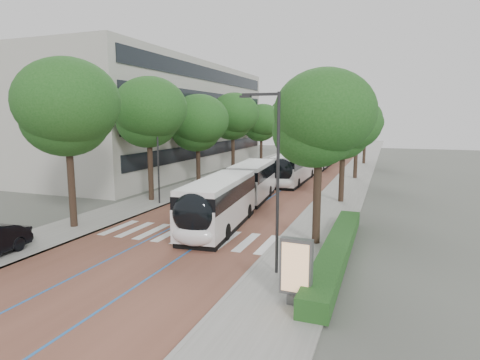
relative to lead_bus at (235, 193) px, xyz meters
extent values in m
plane|color=#51544C|center=(-0.96, -6.97, -1.63)|extent=(160.00, 160.00, 0.00)
cube|color=brown|center=(-0.96, 33.03, -1.62)|extent=(11.00, 140.00, 0.02)
cube|color=gray|center=(-8.46, 33.03, -1.57)|extent=(4.00, 140.00, 0.12)
cube|color=gray|center=(6.54, 33.03, -1.57)|extent=(4.00, 140.00, 0.12)
cube|color=gray|center=(-6.56, 33.03, -1.57)|extent=(0.20, 140.00, 0.14)
cube|color=gray|center=(4.64, 33.03, -1.57)|extent=(0.20, 140.00, 0.14)
cube|color=silver|center=(-5.76, -5.97, -1.60)|extent=(0.55, 3.60, 0.01)
cube|color=silver|center=(-4.51, -5.97, -1.60)|extent=(0.55, 3.60, 0.01)
cube|color=silver|center=(-3.26, -5.97, -1.60)|extent=(0.55, 3.60, 0.01)
cube|color=silver|center=(-2.01, -5.97, -1.60)|extent=(0.55, 3.60, 0.01)
cube|color=silver|center=(-0.76, -5.97, -1.60)|extent=(0.55, 3.60, 0.01)
cube|color=silver|center=(0.49, -5.97, -1.60)|extent=(0.55, 3.60, 0.01)
cube|color=silver|center=(1.74, -5.97, -1.60)|extent=(0.55, 3.60, 0.01)
cube|color=silver|center=(2.99, -5.97, -1.60)|extent=(0.55, 3.60, 0.01)
cube|color=silver|center=(4.24, -5.97, -1.60)|extent=(0.55, 3.60, 0.01)
cube|color=#2260AB|center=(-2.56, 33.03, -1.60)|extent=(0.12, 126.00, 0.01)
cube|color=#2260AB|center=(0.64, 33.03, -1.60)|extent=(0.12, 126.00, 0.01)
cube|color=#B1AEA4|center=(-20.46, 21.03, 5.37)|extent=(18.00, 40.00, 14.00)
cube|color=black|center=(-11.41, 21.03, 1.37)|extent=(0.12, 38.00, 1.60)
cube|color=black|center=(-11.41, 21.03, 4.57)|extent=(0.12, 38.00, 1.60)
cube|color=black|center=(-11.41, 21.03, 7.77)|extent=(0.12, 38.00, 1.60)
cube|color=black|center=(-11.41, 21.03, 10.77)|extent=(0.12, 38.00, 1.60)
cube|color=#153F16|center=(8.14, -6.97, -1.11)|extent=(1.20, 14.00, 0.80)
cylinder|color=#29292B|center=(5.84, -9.97, 2.49)|extent=(0.14, 0.14, 8.00)
cube|color=#29292B|center=(5.04, -9.97, 6.39)|extent=(1.70, 0.12, 0.12)
cube|color=#29292B|center=(4.34, -9.97, 6.31)|extent=(0.50, 0.20, 0.10)
cylinder|color=#29292B|center=(5.84, 15.03, 2.49)|extent=(0.14, 0.14, 8.00)
cube|color=#29292B|center=(5.04, 15.03, 6.39)|extent=(1.70, 0.12, 0.12)
cube|color=#29292B|center=(4.34, 15.03, 6.31)|extent=(0.50, 0.20, 0.10)
cylinder|color=#29292B|center=(-7.06, 1.03, 2.49)|extent=(0.14, 0.14, 8.00)
cylinder|color=black|center=(-8.46, -6.97, 0.99)|extent=(0.44, 0.44, 5.24)
ellipsoid|color=#1C4C18|center=(-8.46, -6.97, 5.75)|extent=(6.31, 6.31, 5.36)
cylinder|color=black|center=(-8.46, 2.03, 0.93)|extent=(0.44, 0.44, 5.11)
ellipsoid|color=#1C4C18|center=(-8.46, 2.03, 5.57)|extent=(6.03, 6.03, 5.12)
cylinder|color=black|center=(-8.46, 11.03, 0.58)|extent=(0.44, 0.44, 4.42)
ellipsoid|color=#1C4C18|center=(-8.46, 11.03, 4.60)|extent=(6.14, 6.14, 5.22)
cylinder|color=black|center=(-8.46, 21.03, 0.83)|extent=(0.44, 0.44, 4.92)
ellipsoid|color=#1C4C18|center=(-8.46, 21.03, 5.30)|extent=(6.16, 6.16, 5.24)
cylinder|color=black|center=(-8.46, 33.03, 0.50)|extent=(0.44, 0.44, 4.27)
ellipsoid|color=#1C4C18|center=(-8.46, 33.03, 4.38)|extent=(5.96, 5.96, 5.06)
cylinder|color=black|center=(-8.46, 48.03, 0.98)|extent=(0.44, 0.44, 5.21)
ellipsoid|color=#1C4C18|center=(-8.46, 48.03, 5.72)|extent=(6.22, 6.22, 5.29)
cylinder|color=black|center=(6.74, -4.97, 0.77)|extent=(0.44, 0.44, 4.79)
ellipsoid|color=#1C4C18|center=(6.74, -4.97, 5.12)|extent=(5.36, 5.36, 4.55)
cylinder|color=black|center=(6.74, 7.03, 0.52)|extent=(0.44, 0.44, 4.30)
ellipsoid|color=#1C4C18|center=(6.74, 7.03, 4.44)|extent=(5.49, 5.49, 4.67)
cylinder|color=black|center=(6.74, 21.03, 0.65)|extent=(0.44, 0.44, 4.55)
ellipsoid|color=#1C4C18|center=(6.74, 21.03, 4.78)|extent=(4.88, 4.88, 4.15)
cylinder|color=black|center=(6.74, 37.03, 0.41)|extent=(0.44, 0.44, 4.07)
ellipsoid|color=#1C4C18|center=(6.74, 37.03, 4.11)|extent=(4.78, 4.78, 4.06)
cylinder|color=black|center=(-0.13, 1.29, 0.15)|extent=(2.38, 1.12, 2.30)
cube|color=silver|center=(0.38, -3.81, -0.37)|extent=(3.41, 9.56, 1.82)
cube|color=black|center=(0.38, -3.81, 0.77)|extent=(3.43, 9.38, 0.97)
cube|color=white|center=(0.38, -3.81, 1.42)|extent=(3.34, 9.37, 0.31)
cube|color=black|center=(0.38, -3.81, -1.45)|extent=(3.32, 9.18, 0.35)
cube|color=silver|center=(-0.55, 5.59, -0.37)|extent=(3.25, 7.95, 1.82)
cube|color=black|center=(-0.55, 5.59, 0.77)|extent=(3.27, 7.80, 0.97)
cube|color=white|center=(-0.55, 5.59, 1.42)|extent=(3.18, 7.79, 0.31)
cube|color=black|center=(-0.55, 5.59, -1.45)|extent=(3.17, 7.64, 0.35)
ellipsoid|color=black|center=(0.82, -8.32, 0.38)|extent=(2.45, 1.33, 2.28)
ellipsoid|color=silver|center=(0.83, -8.37, -0.76)|extent=(2.44, 1.23, 1.14)
cylinder|color=black|center=(-0.52, -6.19, -1.13)|extent=(0.40, 1.02, 1.00)
cylinder|color=black|center=(1.73, -5.97, -1.13)|extent=(0.40, 1.02, 1.00)
cylinder|color=black|center=(-1.84, 7.14, -1.13)|extent=(0.40, 1.02, 1.00)
cylinder|color=black|center=(0.41, 7.37, -1.13)|extent=(0.40, 1.02, 1.00)
cylinder|color=black|center=(-1.05, -0.86, -1.13)|extent=(0.40, 1.02, 1.00)
cylinder|color=black|center=(1.20, -0.64, -1.13)|extent=(0.40, 1.02, 1.00)
cube|color=silver|center=(0.69, 16.34, -0.37)|extent=(2.54, 12.01, 1.82)
cube|color=black|center=(0.69, 16.34, 0.77)|extent=(2.58, 11.77, 0.97)
cube|color=white|center=(0.69, 16.34, 1.42)|extent=(2.49, 11.77, 0.31)
cube|color=black|center=(0.69, 16.34, -1.45)|extent=(2.49, 11.53, 0.35)
ellipsoid|color=black|center=(0.71, 10.49, 0.38)|extent=(2.35, 1.11, 2.28)
ellipsoid|color=silver|center=(0.71, 10.44, -0.76)|extent=(2.35, 1.01, 1.14)
cylinder|color=black|center=(-0.43, 12.74, -1.13)|extent=(0.30, 1.00, 1.00)
cylinder|color=black|center=(1.83, 12.75, -1.13)|extent=(0.30, 1.00, 1.00)
cylinder|color=black|center=(-0.45, 20.14, -1.13)|extent=(0.30, 1.00, 1.00)
cylinder|color=black|center=(1.81, 20.15, -1.13)|extent=(0.30, 1.00, 1.00)
cube|color=silver|center=(1.08, 29.91, -0.37)|extent=(2.54, 12.01, 1.82)
cube|color=black|center=(1.08, 29.91, 0.77)|extent=(2.57, 11.77, 0.97)
cube|color=white|center=(1.08, 29.91, 1.42)|extent=(2.48, 11.77, 0.31)
cube|color=black|center=(1.08, 29.91, -1.45)|extent=(2.48, 11.53, 0.35)
ellipsoid|color=black|center=(1.06, 24.06, 0.38)|extent=(2.35, 1.11, 2.28)
ellipsoid|color=silver|center=(1.06, 24.01, -0.76)|extent=(2.35, 1.01, 1.14)
cylinder|color=black|center=(-0.06, 26.31, -1.13)|extent=(0.30, 1.00, 1.00)
cylinder|color=black|center=(2.20, 26.30, -1.13)|extent=(0.30, 1.00, 1.00)
cylinder|color=black|center=(-0.04, 33.71, -1.13)|extent=(0.30, 1.00, 1.00)
cylinder|color=black|center=(2.22, 33.70, -1.13)|extent=(0.30, 1.00, 1.00)
cube|color=silver|center=(0.80, 42.67, -0.37)|extent=(3.06, 12.10, 1.82)
cube|color=black|center=(0.80, 42.67, 0.77)|extent=(3.08, 11.87, 0.97)
cube|color=white|center=(0.80, 42.67, 1.42)|extent=(2.99, 11.86, 0.31)
cube|color=black|center=(0.80, 42.67, -1.45)|extent=(2.98, 11.62, 0.35)
ellipsoid|color=black|center=(1.07, 36.82, 0.38)|extent=(2.40, 1.21, 2.28)
ellipsoid|color=silver|center=(1.07, 36.77, -0.76)|extent=(2.39, 1.11, 1.14)
cylinder|color=black|center=(-0.16, 39.02, -1.13)|extent=(0.35, 1.01, 1.00)
cylinder|color=black|center=(2.09, 39.12, -1.13)|extent=(0.35, 1.01, 1.00)
cylinder|color=black|center=(-0.51, 46.41, -1.13)|extent=(0.35, 1.01, 1.00)
cylinder|color=black|center=(1.75, 46.52, -1.13)|extent=(0.35, 1.01, 1.00)
cube|color=silver|center=(0.65, 56.04, -0.37)|extent=(3.07, 12.11, 1.82)
cube|color=black|center=(0.65, 56.04, 0.77)|extent=(3.10, 11.87, 0.97)
cube|color=white|center=(0.65, 56.04, 1.42)|extent=(3.01, 11.86, 0.31)
cube|color=black|center=(0.65, 56.04, -1.45)|extent=(3.00, 11.62, 0.35)
ellipsoid|color=black|center=(0.93, 50.20, 0.38)|extent=(2.40, 1.21, 2.28)
ellipsoid|color=silver|center=(0.93, 50.15, -0.76)|extent=(2.40, 1.11, 1.14)
cylinder|color=black|center=(-0.31, 52.39, -1.13)|extent=(0.35, 1.01, 1.00)
cylinder|color=black|center=(1.95, 52.50, -1.13)|extent=(0.35, 1.01, 1.00)
cylinder|color=black|center=(-0.66, 59.79, -1.13)|extent=(0.35, 1.01, 1.00)
cylinder|color=black|center=(1.60, 59.89, -1.13)|extent=(0.35, 1.01, 1.00)
cube|color=#59595B|center=(7.32, -12.67, -1.32)|extent=(0.58, 0.49, 0.37)
cube|color=#59595B|center=(7.32, -12.67, -0.06)|extent=(1.23, 0.38, 2.15)
cube|color=tan|center=(7.31, -12.84, -0.06)|extent=(1.03, 0.06, 1.87)
camera|label=1|loc=(10.33, -26.69, 5.41)|focal=30.00mm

